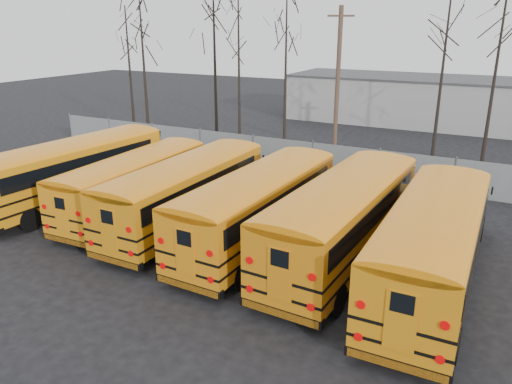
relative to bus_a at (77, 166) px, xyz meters
The scene contains 17 objects.
ground 9.17m from the bus_a, 13.20° to the right, with size 120.00×120.00×0.00m, color black.
fence 13.27m from the bus_a, 48.74° to the left, with size 40.00×0.04×2.00m, color gray.
distant_building 31.82m from the bus_a, 70.29° to the left, with size 22.00×8.00×4.00m, color #A3A39F.
bus_a is the anchor object (origin of this frame).
bus_b 3.69m from the bus_a, ahead, with size 2.73×10.51×2.92m.
bus_c 6.81m from the bus_a, ahead, with size 2.62×11.25×3.14m.
bus_d 10.51m from the bus_a, ahead, with size 3.01×11.47×3.19m.
bus_e 14.01m from the bus_a, ahead, with size 3.33×12.03×3.33m.
bus_f 17.35m from the bus_a, ahead, with size 2.82×11.82×3.30m.
utility_pole_left 17.79m from the bus_a, 62.09° to the left, with size 1.63×0.85×9.77m.
tree_0 17.44m from the bus_a, 121.68° to the left, with size 0.26×0.26×9.98m, color black.
tree_1 13.11m from the bus_a, 113.46° to the left, with size 0.26×0.26×10.24m, color black.
tree_2 14.40m from the bus_a, 91.70° to the left, with size 0.26×0.26×11.83m, color black.
tree_3 12.78m from the bus_a, 77.75° to the left, with size 0.26×0.26×11.08m, color black.
tree_4 14.09m from the bus_a, 65.25° to the left, with size 0.26×0.26×10.36m, color black.
tree_5 21.67m from the bus_a, 46.13° to the left, with size 0.26×0.26×11.30m, color black.
tree_6 23.55m from the bus_a, 40.16° to the left, with size 0.26×0.26×11.98m, color black.
Camera 1 is at (10.39, -15.11, 8.74)m, focal length 35.00 mm.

